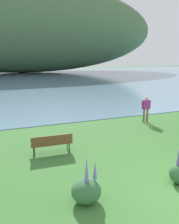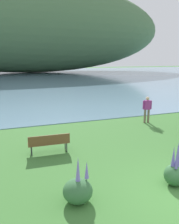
# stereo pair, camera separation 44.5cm
# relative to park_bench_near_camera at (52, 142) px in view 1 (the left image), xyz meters

# --- Properties ---
(bay_water) EXTENTS (180.00, 80.00, 0.04)m
(bay_water) POSITION_rel_park_bench_near_camera_xyz_m (3.25, 44.40, -0.50)
(bay_water) COLOR #6B8EA8
(bay_water) RESTS_ON ground
(distant_hillside) EXTENTS (81.84, 28.00, 25.44)m
(distant_hillside) POSITION_rel_park_bench_near_camera_xyz_m (6.02, 60.59, 12.24)
(distant_hillside) COLOR #4C7047
(distant_hillside) RESTS_ON bay_water
(park_bench_near_camera) EXTENTS (1.82, 0.55, 0.88)m
(park_bench_near_camera) POSITION_rel_park_bench_near_camera_xyz_m (0.00, 0.00, 0.00)
(park_bench_near_camera) COLOR brown
(park_bench_near_camera) RESTS_ON ground
(person_at_shoreline) EXTENTS (0.60, 0.29, 1.71)m
(person_at_shoreline) POSITION_rel_park_bench_near_camera_xyz_m (6.86, 2.79, 0.46)
(person_at_shoreline) COLOR #72604C
(person_at_shoreline) RESTS_ON ground
(echium_bush_closest_to_camera) EXTENTS (0.87, 0.87, 1.39)m
(echium_bush_closest_to_camera) POSITION_rel_park_bench_near_camera_xyz_m (0.12, -3.84, -0.14)
(echium_bush_closest_to_camera) COLOR #386B3D
(echium_bush_closest_to_camera) RESTS_ON ground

